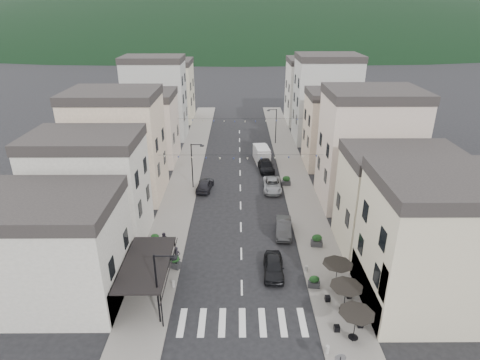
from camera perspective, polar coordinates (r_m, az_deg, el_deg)
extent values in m
plane|color=black|center=(30.27, 0.38, -22.17)|extent=(700.00, 700.00, 0.00)
cube|color=slate|center=(57.80, -7.45, 1.41)|extent=(4.00, 76.00, 0.12)
cube|color=slate|center=(57.88, 7.45, 1.44)|extent=(4.00, 76.00, 0.12)
ellipsoid|color=black|center=(321.85, -0.29, 19.73)|extent=(640.00, 360.00, 70.00)
cube|color=#B4B1A5|center=(35.01, -26.38, -9.52)|extent=(12.00, 8.00, 8.00)
cube|color=beige|center=(33.59, 26.22, -8.92)|extent=(10.00, 8.00, 10.00)
cube|color=black|center=(32.80, -13.21, -11.44)|extent=(3.60, 7.50, 0.15)
cube|color=black|center=(32.74, -9.98, -12.27)|extent=(0.34, 7.50, 0.99)
cylinder|color=black|center=(30.75, -11.07, -17.74)|extent=(0.10, 0.10, 3.20)
cylinder|color=black|center=(36.21, -9.15, -10.45)|extent=(0.10, 0.10, 3.20)
cube|color=#B4B1A5|center=(41.39, -20.36, -1.76)|extent=(10.00, 7.00, 10.00)
cube|color=#262323|center=(39.50, -21.48, 5.48)|extent=(10.20, 7.14, 1.00)
cube|color=#BCA78D|center=(49.83, -16.90, 4.20)|extent=(10.00, 8.00, 12.00)
cube|color=#262323|center=(48.18, -17.82, 11.50)|extent=(10.20, 8.16, 1.00)
cube|color=beige|center=(61.25, -13.81, 6.85)|extent=(10.00, 8.00, 9.50)
cube|color=#262323|center=(60.01, -14.30, 11.65)|extent=(10.20, 8.16, 1.00)
cube|color=#A9AAA5|center=(72.18, -11.88, 10.95)|extent=(10.00, 7.00, 13.00)
cube|color=#262323|center=(71.03, -12.36, 16.46)|extent=(10.20, 7.14, 1.00)
cube|color=beige|center=(83.93, -10.29, 12.11)|extent=(10.00, 9.00, 11.00)
cube|color=#262323|center=(82.98, -10.60, 16.16)|extent=(10.20, 9.18, 1.00)
cube|color=beige|center=(40.14, 21.39, -3.52)|extent=(10.00, 7.00, 9.00)
cube|color=#262323|center=(38.27, 22.49, 3.17)|extent=(10.20, 7.14, 1.00)
cube|color=beige|center=(48.13, 17.65, 3.74)|extent=(10.00, 8.00, 12.50)
cube|color=#262323|center=(46.41, 18.68, 11.60)|extent=(10.20, 8.16, 1.00)
cube|color=#BCA78D|center=(59.46, 14.20, 6.57)|extent=(10.00, 7.00, 10.00)
cube|color=#262323|center=(58.16, 14.74, 11.75)|extent=(10.20, 7.14, 1.00)
cube|color=#A9AAA5|center=(70.34, 12.05, 10.82)|extent=(10.00, 8.00, 13.50)
cube|color=#262323|center=(69.16, 12.58, 16.68)|extent=(10.20, 8.16, 1.00)
cube|color=#B4B1A5|center=(82.05, 10.31, 12.03)|extent=(10.00, 9.00, 11.50)
cube|color=#262323|center=(81.07, 10.63, 16.35)|extent=(10.20, 9.18, 1.00)
cylinder|color=black|center=(30.45, 15.96, -19.66)|extent=(0.06, 0.06, 2.30)
cone|color=black|center=(29.72, 16.21, -18.10)|extent=(2.50, 2.50, 0.55)
cylinder|color=black|center=(30.98, 15.79, -20.72)|extent=(0.70, 0.70, 0.04)
cylinder|color=black|center=(32.45, 14.63, -16.32)|extent=(0.06, 0.06, 2.30)
cone|color=black|center=(31.77, 14.84, -14.79)|extent=(2.50, 2.50, 0.55)
cylinder|color=black|center=(32.95, 14.49, -17.37)|extent=(0.70, 0.70, 0.04)
cylinder|color=black|center=(34.57, 13.50, -13.38)|extent=(0.06, 0.06, 2.30)
cone|color=black|center=(33.93, 13.68, -11.89)|extent=(2.50, 2.50, 0.55)
cylinder|color=black|center=(35.03, 13.38, -14.40)|extent=(0.70, 0.70, 0.04)
cylinder|color=black|center=(30.29, -11.69, -15.09)|extent=(0.14, 0.14, 6.00)
cylinder|color=black|center=(28.46, -10.77, -10.59)|extent=(1.40, 0.10, 0.10)
cylinder|color=black|center=(28.43, -9.44, -10.88)|extent=(0.56, 0.56, 0.08)
cylinder|color=black|center=(51.02, -6.83, 1.93)|extent=(0.14, 0.14, 6.00)
cylinder|color=black|center=(49.95, -6.19, 5.03)|extent=(1.40, 0.10, 0.10)
cylinder|color=black|center=(49.94, -5.43, 4.87)|extent=(0.56, 0.56, 0.08)
cylinder|color=black|center=(68.05, 5.13, 7.56)|extent=(0.14, 0.14, 6.00)
cylinder|color=black|center=(67.25, 4.62, 9.94)|extent=(1.40, 0.10, 0.10)
cylinder|color=black|center=(67.23, 4.06, 9.82)|extent=(0.56, 0.56, 0.08)
cylinder|color=slate|center=(26.86, 14.09, -23.37)|extent=(0.70, 0.04, 0.70)
cylinder|color=gray|center=(34.88, -9.45, -14.36)|extent=(0.26, 0.26, 0.60)
cylinder|color=gray|center=(37.26, -8.77, -11.53)|extent=(0.26, 0.26, 0.60)
cylinder|color=gray|center=(36.56, 9.41, -12.36)|extent=(0.26, 0.26, 0.60)
cylinder|color=gray|center=(29.89, 12.31, -22.48)|extent=(0.26, 0.26, 0.60)
cylinder|color=black|center=(45.88, 0.07, 3.60)|extent=(19.00, 0.02, 0.02)
cone|color=beige|center=(46.71, -10.69, 3.30)|extent=(0.28, 0.28, 0.24)
cone|color=navy|center=(46.48, -8.76, 3.22)|extent=(0.28, 0.28, 0.24)
cone|color=beige|center=(46.30, -6.81, 3.15)|extent=(0.28, 0.28, 0.24)
cone|color=navy|center=(46.17, -4.85, 3.09)|extent=(0.28, 0.28, 0.24)
cone|color=beige|center=(46.09, -2.88, 3.05)|extent=(0.28, 0.28, 0.24)
cone|color=navy|center=(46.06, -0.91, 3.03)|extent=(0.28, 0.28, 0.24)
cone|color=beige|center=(46.07, 1.06, 3.03)|extent=(0.28, 0.28, 0.24)
cone|color=navy|center=(46.12, 3.03, 3.06)|extent=(0.28, 0.28, 0.24)
cone|color=beige|center=(46.23, 4.99, 3.11)|extent=(0.28, 0.28, 0.24)
cone|color=navy|center=(46.38, 6.95, 3.18)|extent=(0.28, 0.28, 0.24)
cone|color=beige|center=(46.57, 8.89, 3.26)|extent=(0.28, 0.28, 0.24)
cone|color=navy|center=(46.82, 10.81, 3.34)|extent=(0.28, 0.28, 0.24)
cylinder|color=black|center=(61.17, -0.03, 8.73)|extent=(19.00, 0.02, 0.02)
cone|color=beige|center=(61.79, -8.22, 8.47)|extent=(0.28, 0.28, 0.24)
cone|color=navy|center=(61.61, -6.74, 8.42)|extent=(0.28, 0.28, 0.24)
cone|color=beige|center=(61.48, -5.26, 8.37)|extent=(0.28, 0.28, 0.24)
cone|color=navy|center=(61.38, -3.77, 8.33)|extent=(0.28, 0.28, 0.24)
cone|color=beige|center=(61.32, -2.27, 8.30)|extent=(0.28, 0.28, 0.24)
cone|color=navy|center=(61.29, -0.78, 8.29)|extent=(0.28, 0.28, 0.24)
cone|color=beige|center=(61.30, 0.72, 8.29)|extent=(0.28, 0.28, 0.24)
cone|color=navy|center=(61.34, 2.21, 8.31)|extent=(0.28, 0.28, 0.24)
cone|color=beige|center=(61.42, 3.71, 8.34)|extent=(0.28, 0.28, 0.24)
cone|color=navy|center=(61.53, 5.19, 8.39)|extent=(0.28, 0.28, 0.24)
cone|color=beige|center=(61.68, 6.68, 8.44)|extent=(0.28, 0.28, 0.24)
cone|color=navy|center=(61.87, 8.15, 8.49)|extent=(0.28, 0.28, 0.24)
imported|color=black|center=(35.92, 4.80, -12.18)|extent=(1.93, 4.41, 1.48)
imported|color=#303133|center=(41.70, 6.23, -6.75)|extent=(1.93, 4.50, 1.44)
imported|color=#94969C|center=(51.20, 4.61, -0.71)|extent=(2.39, 4.97, 1.37)
imported|color=black|center=(57.19, 3.69, 2.05)|extent=(2.50, 5.22, 1.47)
imported|color=black|center=(51.18, -5.02, -0.66)|extent=(2.32, 4.54, 1.48)
cube|color=silver|center=(60.57, 3.09, 3.62)|extent=(2.51, 5.14, 2.06)
cube|color=silver|center=(59.63, 3.21, 4.40)|extent=(2.27, 3.50, 0.52)
cylinder|color=black|center=(58.96, 2.58, 2.36)|extent=(0.34, 0.75, 0.72)
cylinder|color=black|center=(59.24, 4.16, 2.43)|extent=(0.34, 0.75, 0.72)
cylinder|color=black|center=(62.39, 2.04, 3.59)|extent=(0.34, 0.75, 0.72)
cylinder|color=black|center=(62.65, 3.53, 3.65)|extent=(0.34, 0.75, 0.72)
imported|color=black|center=(36.94, -8.98, -10.69)|extent=(0.75, 0.55, 1.89)
imported|color=black|center=(39.46, -10.66, -8.51)|extent=(0.87, 0.69, 1.74)
cube|color=#29292B|center=(37.08, -9.30, -11.80)|extent=(1.27, 1.03, 0.56)
ellipsoid|color=black|center=(36.74, -9.36, -11.02)|extent=(0.98, 0.62, 0.71)
cube|color=#2D2D2F|center=(40.86, -11.94, -8.47)|extent=(0.95, 0.57, 0.46)
ellipsoid|color=black|center=(40.60, -12.00, -7.87)|extent=(0.80, 0.51, 0.58)
cube|color=#29292B|center=(35.01, 10.45, -14.39)|extent=(1.04, 0.67, 0.49)
ellipsoid|color=black|center=(34.69, 10.51, -13.70)|extent=(0.86, 0.55, 0.62)
cube|color=#2F2F32|center=(40.24, 10.84, -8.83)|extent=(1.18, 0.73, 0.56)
ellipsoid|color=black|center=(39.92, 10.90, -8.08)|extent=(0.98, 0.63, 0.72)
cube|color=#2D2D30|center=(52.63, 6.58, -0.42)|extent=(1.16, 0.67, 0.57)
ellipsoid|color=black|center=(52.39, 6.61, 0.20)|extent=(1.00, 0.63, 0.73)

